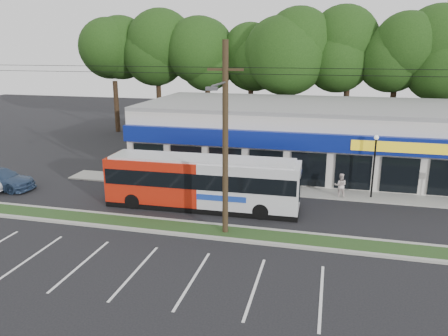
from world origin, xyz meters
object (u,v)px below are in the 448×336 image
object	(u,v)px
car_dark	(258,193)
metrobus	(202,181)
utility_pole	(222,134)
pedestrian_a	(237,177)
lamp_post	(374,159)
car_blue	(0,179)
pedestrian_b	(340,186)

from	to	relation	value
car_dark	metrobus	bearing A→B (deg)	101.50
car_dark	utility_pole	bearing A→B (deg)	159.44
pedestrian_a	lamp_post	bearing A→B (deg)	159.61
car_dark	car_blue	bearing A→B (deg)	86.54
metrobus	car_blue	world-z (taller)	metrobus
metrobus	utility_pole	bearing A→B (deg)	-60.18
car_dark	pedestrian_b	world-z (taller)	car_dark
lamp_post	car_blue	xyz separation A→B (m)	(-25.20, -4.18, -1.94)
utility_pole	metrobus	size ratio (longest dim) A/B	4.17
pedestrian_a	pedestrian_b	world-z (taller)	pedestrian_a
utility_pole	car_blue	bearing A→B (deg)	167.76
utility_pole	pedestrian_b	distance (m)	10.79
lamp_post	car_dark	bearing A→B (deg)	-155.27
pedestrian_b	car_dark	bearing A→B (deg)	30.38
car_blue	pedestrian_a	bearing A→B (deg)	-76.12
car_dark	pedestrian_a	size ratio (longest dim) A/B	2.72
utility_pole	lamp_post	bearing A→B (deg)	43.95
lamp_post	car_blue	size ratio (longest dim) A/B	0.84
utility_pole	car_blue	xyz separation A→B (m)	(-17.04, 3.70, -4.68)
utility_pole	metrobus	distance (m)	5.59
utility_pole	pedestrian_b	world-z (taller)	utility_pole
lamp_post	pedestrian_b	distance (m)	2.73
metrobus	pedestrian_a	world-z (taller)	metrobus
car_dark	pedestrian_b	size ratio (longest dim) A/B	2.96
car_dark	car_blue	world-z (taller)	car_dark
lamp_post	car_dark	xyz separation A→B (m)	(-7.00, -3.22, -1.83)
utility_pole	car_dark	distance (m)	6.63
utility_pole	lamp_post	distance (m)	11.67
metrobus	pedestrian_a	xyz separation A→B (m)	(1.32, 4.00, -0.79)
car_dark	pedestrian_b	distance (m)	5.79
car_dark	pedestrian_b	bearing A→B (deg)	-66.13
utility_pole	pedestrian_a	xyz separation A→B (m)	(-0.83, 7.57, -4.51)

